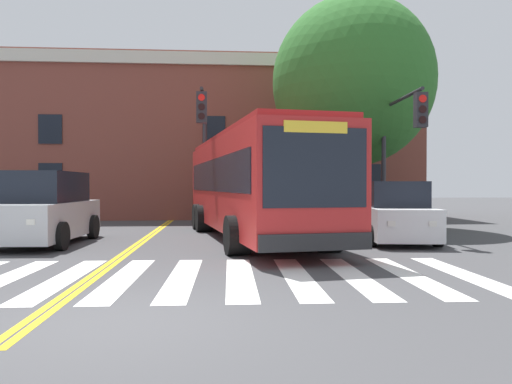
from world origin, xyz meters
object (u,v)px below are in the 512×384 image
Objects in this scene: city_bus at (252,183)px; car_white_far_lane at (394,214)px; car_silver_near_lane at (43,210)px; traffic_light_near_corner at (399,137)px; car_grey_behind_bus at (218,202)px; street_tree_curbside_large at (352,83)px; traffic_light_overhead at (204,134)px.

city_bus is 2.79× the size of car_white_far_lane.
car_silver_near_lane is 1.00× the size of traffic_light_near_corner.
city_bus is 6.29m from car_silver_near_lane.
car_white_far_lane is (4.25, -1.22, -0.93)m from city_bus.
city_bus is 4.52m from car_white_far_lane.
car_grey_behind_bus is (5.05, 11.99, -0.18)m from car_silver_near_lane.
traffic_light_near_corner is 4.63m from street_tree_curbside_large.
traffic_light_near_corner reaches higher than car_grey_behind_bus.
car_silver_near_lane is at bearing 179.61° from car_white_far_lane.
car_white_far_lane reaches higher than car_grey_behind_bus.
car_white_far_lane is 7.01m from street_tree_curbside_large.
traffic_light_overhead is (4.53, 3.41, 2.57)m from car_silver_near_lane.
car_silver_near_lane is 10.39m from car_white_far_lane.
car_grey_behind_bus is at bearing 86.54° from traffic_light_overhead.
city_bus is 2.55× the size of car_silver_near_lane.
car_white_far_lane is 0.91× the size of traffic_light_near_corner.
car_grey_behind_bus is at bearing 95.71° from city_bus.
city_bus reaches higher than car_white_far_lane.
car_white_far_lane is at bearing -0.39° from car_silver_near_lane.
car_white_far_lane is 13.19m from car_grey_behind_bus.
car_white_far_lane is at bearing -30.75° from traffic_light_overhead.
car_silver_near_lane is at bearing -112.84° from car_grey_behind_bus.
traffic_light_near_corner is (5.89, -10.97, 2.47)m from car_grey_behind_bus.
car_silver_near_lane is 11.22m from traffic_light_near_corner.
traffic_light_near_corner is (10.94, 1.02, 2.29)m from car_silver_near_lane.
car_silver_near_lane is 6.23m from traffic_light_overhead.
car_silver_near_lane is at bearing -174.69° from traffic_light_near_corner.
city_bus is 2.96× the size of car_grey_behind_bus.
traffic_light_overhead is (-6.41, 2.40, 0.27)m from traffic_light_near_corner.
city_bus is 10.93m from car_grey_behind_bus.
car_grey_behind_bus is at bearing 113.87° from car_white_far_lane.
traffic_light_overhead is 6.48m from street_tree_curbside_large.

